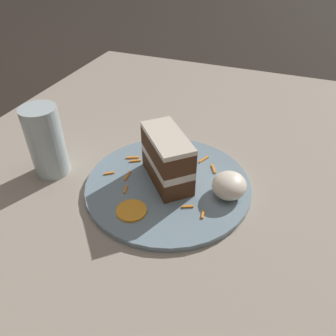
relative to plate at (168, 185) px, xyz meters
The scene contains 8 objects.
ground_plane 0.06m from the plate, 21.37° to the right, with size 6.00×6.00×0.00m, color black.
dining_table 0.05m from the plate, 21.37° to the right, with size 1.19×1.01×0.03m, color gray.
plate is the anchor object (origin of this frame).
cake_slice 0.05m from the plate, 30.20° to the left, with size 0.13×0.12×0.10m.
cream_dollop 0.11m from the plate, 85.50° to the right, with size 0.07×0.06×0.04m, color silver.
orange_garnish 0.10m from the plate, 162.22° to the left, with size 0.05×0.05×0.00m, color orange.
carrot_shreds_scatter 0.03m from the plate, 57.44° to the left, with size 0.17×0.21×0.00m.
drinking_glass 0.24m from the plate, 99.13° to the left, with size 0.07×0.07×0.14m.
Camera 1 is at (-0.47, -0.15, 0.42)m, focal length 35.00 mm.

